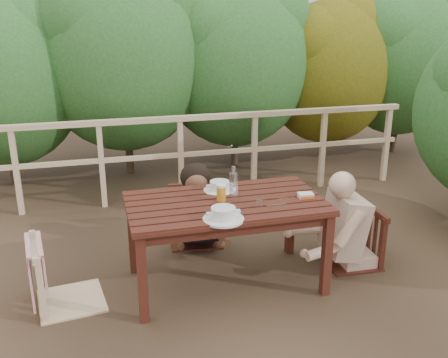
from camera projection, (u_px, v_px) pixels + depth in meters
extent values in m
plane|color=#4C3624|center=(226.00, 282.00, 4.29)|extent=(60.00, 60.00, 0.00)
cube|color=#3A170F|center=(226.00, 243.00, 4.17)|extent=(1.56, 0.88, 0.72)
cube|color=#D0AD85|center=(65.00, 242.00, 3.84)|extent=(0.57, 0.57, 1.03)
cube|color=#3A170F|center=(195.00, 194.00, 4.89)|extent=(0.54, 0.54, 0.99)
cube|color=#3A170F|center=(353.00, 213.00, 4.47)|extent=(0.49, 0.49, 0.95)
cube|color=#D0AD85|center=(181.00, 159.00, 5.95)|extent=(5.60, 0.10, 1.01)
cylinder|color=silver|center=(223.00, 214.00, 3.70)|extent=(0.30, 0.30, 0.10)
cylinder|color=white|center=(220.00, 186.00, 4.28)|extent=(0.27, 0.27, 0.09)
cylinder|color=orange|center=(221.00, 193.00, 4.03)|extent=(0.08, 0.08, 0.15)
cylinder|color=silver|center=(233.00, 183.00, 4.07)|extent=(0.07, 0.07, 0.28)
cylinder|color=white|center=(260.00, 204.00, 3.93)|extent=(0.06, 0.06, 0.07)
cube|color=silver|center=(306.00, 196.00, 4.11)|extent=(0.13, 0.10, 0.05)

